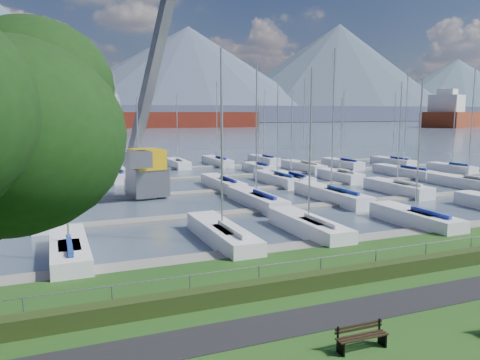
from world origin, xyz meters
TOP-DOWN VIEW (x-y plane):
  - path at (0.00, -3.00)m, footprint 160.00×2.00m
  - water at (0.00, 260.00)m, footprint 800.00×540.00m
  - hedge at (0.00, -0.40)m, footprint 80.00×0.70m
  - fence at (0.00, 0.00)m, footprint 80.00×0.04m
  - foothill at (0.00, 330.00)m, footprint 900.00×80.00m
  - mountains at (7.35, 404.62)m, footprint 1190.00×360.00m
  - docks at (0.00, 26.00)m, footprint 90.00×41.60m
  - bench_left at (-2.87, -5.49)m, footprint 1.80×0.44m
  - crane at (-3.23, 26.98)m, footprint 6.36×13.22m
  - cargo_ship_mid at (40.22, 219.06)m, footprint 92.69×30.79m
  - cargo_ship_east at (196.78, 176.45)m, footprint 79.67×51.62m
  - sailboat_fleet at (-2.46, 28.89)m, footprint 75.18×50.36m

SIDE VIEW (x-z plane):
  - water at x=0.00m, z-range -0.50..-0.30m
  - docks at x=0.00m, z-range -0.34..-0.09m
  - path at x=0.00m, z-range -0.01..0.03m
  - hedge at x=0.00m, z-range 0.00..0.70m
  - bench_left at x=-2.87m, z-range -0.01..0.84m
  - fence at x=0.00m, z-range 1.18..1.22m
  - cargo_ship_mid at x=40.22m, z-range -7.13..14.37m
  - cargo_ship_east at x=196.78m, z-range -6.99..14.51m
  - crane at x=-3.23m, z-range -5.85..16.50m
  - sailboat_fleet at x=-2.46m, z-range -1.35..12.20m
  - foothill at x=0.00m, z-range 0.00..12.00m
  - mountains at x=7.35m, z-range -10.82..104.18m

